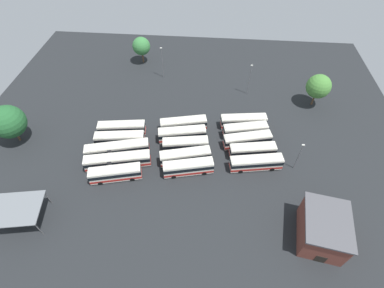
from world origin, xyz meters
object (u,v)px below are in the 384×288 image
bus_row1_slot1 (185,156)px  lamp_post_far_corner (299,156)px  bus_row2_slot3 (245,130)px  tree_northeast (319,86)px  bus_row0_slot0 (115,173)px  bus_row2_slot2 (247,140)px  bus_row1_slot3 (182,134)px  bus_row1_slot4 (184,124)px  bus_row0_slot4 (122,128)px  lamp_post_mid_lot (249,79)px  maintenance_shelter (16,209)px  bus_row0_slot1 (118,161)px  bus_row1_slot2 (185,145)px  bus_row2_slot4 (243,121)px  tree_east_edge (141,46)px  bus_row0_slot3 (120,139)px  depot_building (323,229)px  tree_west_edge (8,122)px  bus_row2_slot1 (253,151)px  bus_row0_slot2 (117,149)px  lamp_post_by_building (162,62)px  bus_row1_slot0 (188,167)px  bus_row2_slot0 (256,163)px

bus_row1_slot1 → lamp_post_far_corner: 23.97m
bus_row2_slot3 → tree_northeast: size_ratio=1.19×
bus_row0_slot0 → bus_row2_slot2: same height
bus_row1_slot3 → bus_row1_slot4: same height
bus_row0_slot4 → lamp_post_mid_lot: 36.07m
bus_row1_slot4 → maintenance_shelter: (-27.47, -26.76, 2.32)m
lamp_post_far_corner → bus_row0_slot4: bearing=169.9°
bus_row0_slot1 → bus_row1_slot2: 15.40m
bus_row2_slot4 → tree_east_edge: bearing=138.8°
bus_row0_slot3 → depot_building: depot_building is taller
lamp_post_far_corner → lamp_post_mid_lot: (-9.05, 25.49, 0.78)m
bus_row0_slot3 → depot_building: 45.74m
maintenance_shelter → bus_row1_slot3: bearing=40.4°
bus_row1_slot4 → tree_west_edge: (-38.70, -6.93, 4.23)m
lamp_post_mid_lot → bus_row1_slot3: bearing=-130.4°
bus_row0_slot1 → bus_row2_slot1: size_ratio=1.36×
bus_row0_slot0 → bus_row0_slot4: bearing=98.6°
bus_row0_slot2 → bus_row1_slot3: same height
bus_row1_slot2 → bus_row2_slot2: bearing=10.7°
bus_row1_slot1 → tree_west_edge: (-40.14, 3.09, 4.23)m
bus_row0_slot4 → bus_row0_slot2: bearing=-84.6°
bus_row0_slot4 → tree_northeast: size_ratio=1.26×
bus_row1_slot1 → lamp_post_by_building: lamp_post_by_building is taller
bus_row0_slot2 → bus_row1_slot2: bearing=10.2°
bus_row2_slot4 → bus_row1_slot0: bearing=-128.6°
bus_row2_slot1 → bus_row1_slot2: bearing=178.1°
bus_row0_slot4 → bus_row2_slot2: bearing=-2.4°
bus_row2_slot1 → tree_northeast: 26.36m
bus_row2_slot0 → lamp_post_by_building: size_ratio=1.21×
bus_row0_slot0 → bus_row0_slot3: same height
bus_row0_slot4 → bus_row1_slot0: bearing=-31.3°
bus_row1_slot4 → lamp_post_far_corner: bearing=-21.1°
bus_row0_slot2 → lamp_post_far_corner: 39.37m
bus_row0_slot2 → lamp_post_by_building: bearing=79.7°
maintenance_shelter → bus_row0_slot2: bearing=52.4°
bus_row0_slot3 → depot_building: size_ratio=1.06×
bus_row1_slot0 → tree_west_edge: size_ratio=1.11×
bus_row1_slot0 → bus_row1_slot1: size_ratio=0.96×
bus_row1_slot2 → tree_northeast: bearing=30.5°
bus_row1_slot4 → lamp_post_far_corner: size_ratio=1.50×
bus_row0_slot4 → bus_row2_slot4: bearing=9.7°
bus_row2_slot4 → tree_west_edge: tree_west_edge is taller
bus_row1_slot3 → lamp_post_by_building: (-8.41, 24.96, 3.41)m
bus_row2_slot0 → maintenance_shelter: (-44.30, -16.24, 2.32)m
bus_row2_slot3 → lamp_post_mid_lot: size_ratio=1.17×
lamp_post_far_corner → tree_east_edge: tree_east_edge is taller
bus_row1_slot3 → depot_building: 35.05m
bus_row2_slot0 → maintenance_shelter: size_ratio=1.16×
bus_row2_slot2 → bus_row1_slot3: bearing=177.8°
bus_row0_slot3 → bus_row1_slot0: bearing=-22.5°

